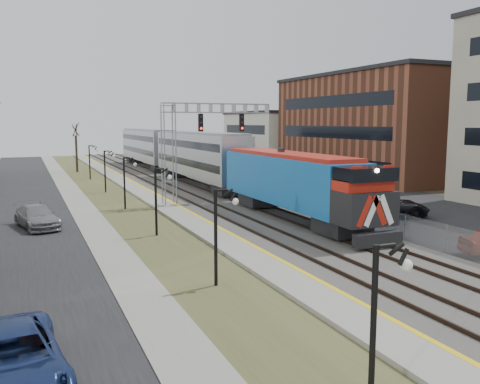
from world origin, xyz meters
TOP-DOWN VIEW (x-y plane):
  - ground at (0.00, 0.00)m, footprint 160.00×160.00m
  - street_west at (-11.50, 35.00)m, footprint 7.00×120.00m
  - sidewalk at (-7.00, 35.00)m, footprint 2.00×120.00m
  - grass_median at (-4.00, 35.00)m, footprint 4.00×120.00m
  - platform at (-1.00, 35.00)m, footprint 2.00×120.00m
  - ballast_bed at (4.00, 35.00)m, footprint 8.00×120.00m
  - parking_lot at (16.00, 35.00)m, footprint 16.00×120.00m
  - platform_edge at (-0.12, 35.00)m, footprint 0.24×120.00m
  - track_near at (2.00, 35.00)m, footprint 1.58×120.00m
  - track_far at (5.50, 35.00)m, footprint 1.58×120.00m
  - train at (5.50, 42.78)m, footprint 3.00×63.05m
  - signal_gantry at (1.22, 27.99)m, footprint 9.00×1.07m
  - lampposts at (-4.00, 18.29)m, footprint 0.14×62.14m
  - fence at (8.20, 35.00)m, footprint 0.04×120.00m
  - buildings_east at (30.00, 31.18)m, footprint 16.00×76.00m
  - bare_trees at (-12.66, 38.91)m, footprint 12.30×42.30m
  - car_lot_c at (12.39, 17.59)m, footprint 6.21×4.65m
  - car_lot_d at (12.16, 27.90)m, footprint 5.27×3.42m
  - car_lot_e at (11.95, 22.41)m, footprint 4.26×2.49m
  - car_lot_f at (12.97, 36.65)m, footprint 5.08×2.11m
  - car_street_a at (-11.45, 2.43)m, footprint 2.97×5.55m
  - car_street_b at (-10.36, 23.16)m, footprint 3.01×5.13m
  - car_lot_g at (13.44, 46.54)m, footprint 5.20×3.09m

SIDE VIEW (x-z plane):
  - ground at x=0.00m, z-range 0.00..0.00m
  - street_west at x=-11.50m, z-range 0.00..0.04m
  - parking_lot at x=16.00m, z-range 0.00..0.04m
  - grass_median at x=-4.00m, z-range 0.00..0.06m
  - sidewalk at x=-7.00m, z-range 0.00..0.08m
  - ballast_bed at x=4.00m, z-range 0.00..0.20m
  - platform at x=-1.00m, z-range 0.00..0.24m
  - platform_edge at x=-0.12m, z-range 0.24..0.25m
  - track_near at x=2.00m, z-range 0.20..0.35m
  - track_far at x=5.50m, z-range 0.20..0.35m
  - car_lot_g at x=13.44m, z-range 0.00..1.36m
  - car_lot_e at x=11.95m, z-range 0.00..1.36m
  - car_street_b at x=-10.36m, z-range 0.00..1.39m
  - car_lot_d at x=12.16m, z-range 0.00..1.42m
  - car_street_a at x=-11.45m, z-range 0.00..1.48m
  - car_lot_c at x=12.39m, z-range 0.00..1.57m
  - fence at x=8.20m, z-range 0.00..1.60m
  - car_lot_f at x=12.97m, z-range 0.00..1.64m
  - lampposts at x=-4.00m, z-range 0.00..4.00m
  - bare_trees at x=-12.66m, z-range -0.27..5.68m
  - train at x=5.50m, z-range 0.22..5.55m
  - signal_gantry at x=1.22m, z-range 1.51..9.66m
  - buildings_east at x=30.00m, z-range -1.19..13.81m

